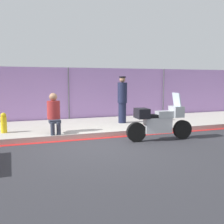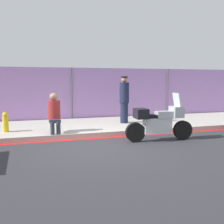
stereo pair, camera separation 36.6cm
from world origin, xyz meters
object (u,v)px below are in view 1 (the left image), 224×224
(motorcycle, at_px, (159,121))
(person_seated_on_curb, at_px, (54,111))
(officer_standing, at_px, (122,99))
(fire_hydrant, at_px, (4,123))

(motorcycle, xyz_separation_m, person_seated_on_curb, (-3.05, 1.44, 0.28))
(officer_standing, distance_m, person_seated_on_curb, 3.08)
(officer_standing, xyz_separation_m, person_seated_on_curb, (-2.85, -1.16, -0.25))
(officer_standing, bearing_deg, fire_hydrant, -172.42)
(motorcycle, height_order, officer_standing, officer_standing)
(motorcycle, xyz_separation_m, officer_standing, (-0.21, 2.60, 0.52))
(motorcycle, relative_size, person_seated_on_curb, 1.69)
(person_seated_on_curb, xyz_separation_m, fire_hydrant, (-1.54, 0.58, -0.38))
(motorcycle, distance_m, fire_hydrant, 5.02)
(fire_hydrant, bearing_deg, motorcycle, -23.67)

